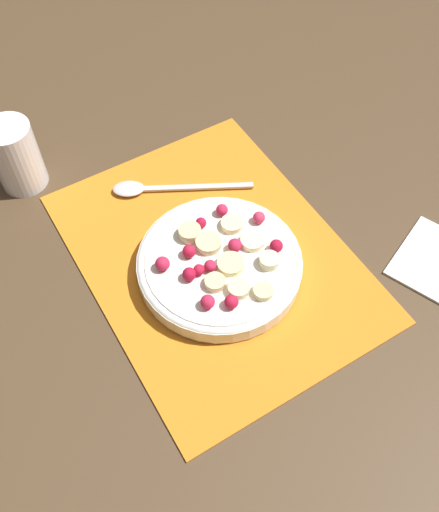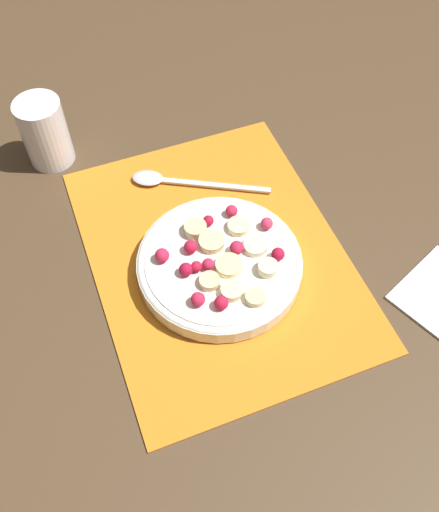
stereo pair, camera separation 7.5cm
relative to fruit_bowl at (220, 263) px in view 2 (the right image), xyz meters
name	(u,v)px [view 2 (the right image)]	position (x,y,z in m)	size (l,w,h in m)	color
ground_plane	(217,256)	(0.03, -0.01, -0.02)	(3.00, 3.00, 0.00)	#4C3823
placemat	(217,255)	(0.03, -0.01, -0.02)	(0.45, 0.34, 0.01)	orange
fruit_bowl	(220,263)	(0.00, 0.00, 0.00)	(0.22, 0.22, 0.05)	silver
spoon	(170,180)	(0.18, 0.01, -0.01)	(0.12, 0.20, 0.01)	silver
drinking_glass	(45,132)	(0.30, 0.17, 0.03)	(0.07, 0.07, 0.11)	white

